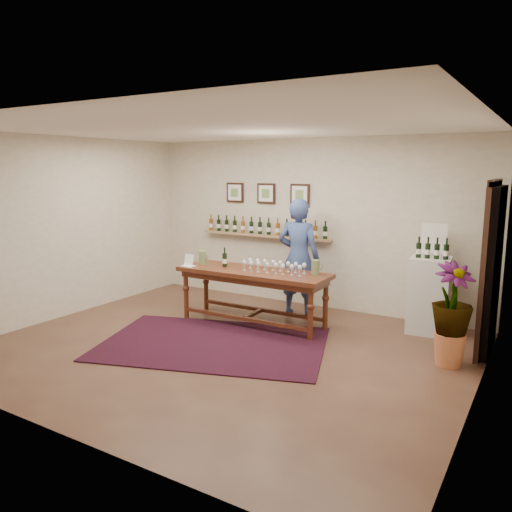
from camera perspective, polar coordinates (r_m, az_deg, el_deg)
The scene contains 14 objects.
ground at distance 6.62m, azimuth -3.64°, elevation -10.46°, with size 6.00×6.00×0.00m, color #4C2A21.
room_shell at distance 7.19m, azimuth 19.11°, elevation -0.10°, with size 6.00×6.00×6.00m.
rug at distance 6.78m, azimuth -4.90°, elevation -9.91°, with size 2.93×1.95×0.02m, color #460C0F.
tasting_table at distance 7.41m, azimuth -0.35°, elevation -2.57°, with size 2.33×0.77×0.82m.
table_glasses at distance 7.26m, azimuth 2.05°, elevation -1.20°, with size 1.17×0.27×0.16m, color silver, non-canonical shape.
table_bottles at distance 7.66m, azimuth -3.44°, elevation -0.08°, with size 0.28×0.16×0.30m, color black, non-canonical shape.
pitcher_left at distance 7.86m, azimuth -6.13°, elevation -0.19°, with size 0.14×0.14×0.21m, color #68784B, non-canonical shape.
pitcher_right at distance 7.09m, azimuth 6.82°, elevation -1.31°, with size 0.14×0.14×0.21m, color #68784B, non-canonical shape.
menu_card at distance 7.77m, azimuth -7.67°, elevation -0.46°, with size 0.20×0.15×0.18m, color white.
display_pedestal at distance 7.51m, azimuth 19.15°, elevation -4.22°, with size 0.54×0.54×1.08m, color silver.
pedestal_bottles at distance 7.28m, azimuth 19.51°, elevation 0.81°, with size 0.28×0.08×0.28m, color black, non-canonical shape.
info_sign at distance 7.53m, azimuth 19.67°, elevation 1.86°, with size 0.35×0.02×0.48m, color white.
potted_plant at distance 6.31m, azimuth 21.44°, elevation -6.23°, with size 0.80×0.80×1.07m.
person at distance 7.85m, azimuth 4.88°, elevation -0.18°, with size 0.68×0.45×1.86m, color #33457A.
Camera 1 is at (3.55, -5.09, 2.31)m, focal length 35.00 mm.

